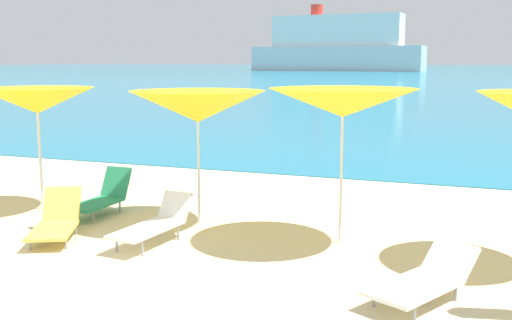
{
  "coord_description": "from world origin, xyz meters",
  "views": [
    {
      "loc": [
        6.12,
        -4.9,
        2.73
      ],
      "look_at": [
        2.74,
        3.98,
        1.2
      ],
      "focal_mm": 43.34,
      "sensor_mm": 36.0,
      "label": 1
    }
  ],
  "objects_px": {
    "umbrella_4": "(37,101)",
    "lounge_chair_3": "(56,221)",
    "lounge_chair_0": "(154,223)",
    "lounge_chair_7": "(424,279)",
    "cruise_ship": "(337,46)",
    "umbrella_5": "(198,107)",
    "lounge_chair_1": "(101,197)",
    "umbrella_6": "(343,103)"
  },
  "relations": [
    {
      "from": "umbrella_4",
      "to": "lounge_chair_3",
      "type": "xyz_separation_m",
      "value": [
        1.5,
        -1.49,
        -1.74
      ]
    },
    {
      "from": "lounge_chair_0",
      "to": "lounge_chair_7",
      "type": "bearing_deg",
      "value": -6.5
    },
    {
      "from": "cruise_ship",
      "to": "lounge_chair_7",
      "type": "bearing_deg",
      "value": -72.93
    },
    {
      "from": "umbrella_5",
      "to": "lounge_chair_1",
      "type": "relative_size",
      "value": 1.58
    },
    {
      "from": "lounge_chair_7",
      "to": "umbrella_4",
      "type": "bearing_deg",
      "value": -169.74
    },
    {
      "from": "lounge_chair_1",
      "to": "lounge_chair_3",
      "type": "xyz_separation_m",
      "value": [
        0.24,
        -1.54,
        -0.04
      ]
    },
    {
      "from": "cruise_ship",
      "to": "umbrella_5",
      "type": "bearing_deg",
      "value": -74.07
    },
    {
      "from": "umbrella_4",
      "to": "cruise_ship",
      "type": "relative_size",
      "value": 0.05
    },
    {
      "from": "umbrella_4",
      "to": "lounge_chair_0",
      "type": "distance_m",
      "value": 3.68
    },
    {
      "from": "umbrella_5",
      "to": "lounge_chair_7",
      "type": "relative_size",
      "value": 1.35
    },
    {
      "from": "umbrella_6",
      "to": "cruise_ship",
      "type": "bearing_deg",
      "value": 103.57
    },
    {
      "from": "umbrella_4",
      "to": "cruise_ship",
      "type": "height_order",
      "value": "cruise_ship"
    },
    {
      "from": "umbrella_5",
      "to": "lounge_chair_0",
      "type": "distance_m",
      "value": 2.12
    },
    {
      "from": "umbrella_6",
      "to": "lounge_chair_1",
      "type": "relative_size",
      "value": 1.63
    },
    {
      "from": "umbrella_4",
      "to": "umbrella_5",
      "type": "xyz_separation_m",
      "value": [
        3.17,
        0.13,
        -0.03
      ]
    },
    {
      "from": "lounge_chair_0",
      "to": "lounge_chair_3",
      "type": "distance_m",
      "value": 1.58
    },
    {
      "from": "umbrella_4",
      "to": "umbrella_6",
      "type": "height_order",
      "value": "umbrella_6"
    },
    {
      "from": "umbrella_4",
      "to": "lounge_chair_0",
      "type": "height_order",
      "value": "umbrella_4"
    },
    {
      "from": "lounge_chair_1",
      "to": "lounge_chair_7",
      "type": "distance_m",
      "value": 6.2
    },
    {
      "from": "umbrella_5",
      "to": "umbrella_6",
      "type": "relative_size",
      "value": 0.97
    },
    {
      "from": "cruise_ship",
      "to": "lounge_chair_1",
      "type": "bearing_deg",
      "value": -74.72
    },
    {
      "from": "lounge_chair_7",
      "to": "cruise_ship",
      "type": "distance_m",
      "value": 168.71
    },
    {
      "from": "umbrella_5",
      "to": "cruise_ship",
      "type": "bearing_deg",
      "value": 102.75
    },
    {
      "from": "umbrella_4",
      "to": "umbrella_5",
      "type": "height_order",
      "value": "umbrella_4"
    },
    {
      "from": "lounge_chair_1",
      "to": "cruise_ship",
      "type": "bearing_deg",
      "value": 102.42
    },
    {
      "from": "umbrella_4",
      "to": "lounge_chair_3",
      "type": "distance_m",
      "value": 2.74
    },
    {
      "from": "umbrella_5",
      "to": "lounge_chair_3",
      "type": "height_order",
      "value": "umbrella_5"
    },
    {
      "from": "lounge_chair_3",
      "to": "cruise_ship",
      "type": "bearing_deg",
      "value": 75.9
    },
    {
      "from": "cruise_ship",
      "to": "lounge_chair_0",
      "type": "bearing_deg",
      "value": -74.21
    },
    {
      "from": "umbrella_5",
      "to": "umbrella_4",
      "type": "bearing_deg",
      "value": -177.7
    },
    {
      "from": "umbrella_4",
      "to": "cruise_ship",
      "type": "xyz_separation_m",
      "value": [
        -33.37,
        161.62,
        4.75
      ]
    },
    {
      "from": "lounge_chair_7",
      "to": "umbrella_5",
      "type": "bearing_deg",
      "value": 177.39
    },
    {
      "from": "lounge_chair_1",
      "to": "cruise_ship",
      "type": "distance_m",
      "value": 165.36
    },
    {
      "from": "umbrella_4",
      "to": "lounge_chair_1",
      "type": "distance_m",
      "value": 2.12
    },
    {
      "from": "lounge_chair_0",
      "to": "lounge_chair_1",
      "type": "xyz_separation_m",
      "value": [
        -1.78,
        1.22,
        0.01
      ]
    },
    {
      "from": "umbrella_5",
      "to": "lounge_chair_0",
      "type": "bearing_deg",
      "value": -95.43
    },
    {
      "from": "umbrella_5",
      "to": "umbrella_6",
      "type": "distance_m",
      "value": 2.51
    },
    {
      "from": "lounge_chair_0",
      "to": "lounge_chair_1",
      "type": "relative_size",
      "value": 1.11
    },
    {
      "from": "umbrella_4",
      "to": "lounge_chair_7",
      "type": "relative_size",
      "value": 1.35
    },
    {
      "from": "umbrella_4",
      "to": "lounge_chair_3",
      "type": "bearing_deg",
      "value": -44.74
    },
    {
      "from": "umbrella_4",
      "to": "lounge_chair_7",
      "type": "bearing_deg",
      "value": -16.04
    },
    {
      "from": "cruise_ship",
      "to": "umbrella_6",
      "type": "bearing_deg",
      "value": -73.25
    }
  ]
}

